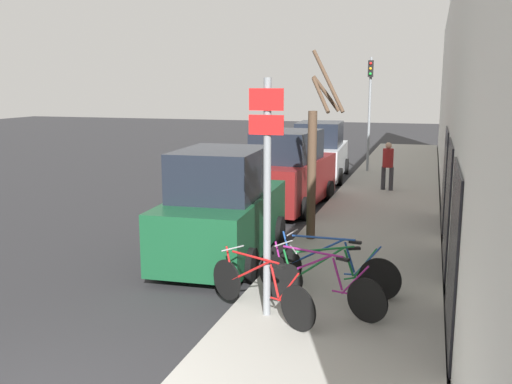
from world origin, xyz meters
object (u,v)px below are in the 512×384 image
bicycle_2 (330,276)px  parked_car_1 (289,173)px  pedestrian_near (388,163)px  bicycle_1 (318,283)px  parked_car_2 (320,153)px  bicycle_0 (260,290)px  bicycle_3 (329,268)px  parked_car_0 (223,210)px  street_tree (314,162)px  signpost (267,190)px  traffic_light (370,99)px

bicycle_2 → parked_car_1: bearing=-6.7°
bicycle_2 → pedestrian_near: size_ratio=1.26×
bicycle_1 → parked_car_1: size_ratio=0.48×
parked_car_1 → parked_car_2: 5.47m
bicycle_0 → bicycle_3: bicycle_3 is taller
parked_car_1 → pedestrian_near: bearing=52.5°
parked_car_0 → parked_car_1: bearing=85.8°
parked_car_2 → pedestrian_near: parked_car_2 is taller
parked_car_2 → parked_car_0: bearing=-93.3°
bicycle_0 → bicycle_2: bearing=-12.9°
bicycle_1 → street_tree: (-0.90, 3.95, 1.35)m
bicycle_2 → bicycle_3: 0.32m
bicycle_3 → parked_car_2: parked_car_2 is taller
signpost → parked_car_1: 8.47m
bicycle_1 → parked_car_2: 13.42m
parked_car_0 → street_tree: (1.58, 1.55, 0.86)m
parked_car_2 → street_tree: street_tree is taller
bicycle_1 → parked_car_1: parked_car_1 is taller
signpost → bicycle_2: (0.80, 0.94, -1.55)m
pedestrian_near → parked_car_0: bearing=-90.7°
parked_car_0 → parked_car_1: 5.30m
bicycle_3 → street_tree: size_ratio=0.57×
bicycle_1 → pedestrian_near: 10.69m
bicycle_1 → parked_car_0: (-2.48, 2.40, 0.49)m
signpost → parked_car_2: 13.87m
parked_car_1 → street_tree: street_tree is taller
bicycle_0 → bicycle_1: bearing=-25.1°
bicycle_0 → bicycle_1: bicycle_1 is taller
traffic_light → bicycle_1: bearing=-86.7°
parked_car_0 → traffic_light: traffic_light is taller
street_tree → traffic_light: bearing=89.8°
pedestrian_near → parked_car_2: bearing=155.2°
parked_car_1 → parked_car_2: size_ratio=1.02×
signpost → bicycle_0: size_ratio=1.81×
signpost → bicycle_3: size_ratio=1.49×
bicycle_0 → parked_car_0: parked_car_0 is taller
parked_car_1 → street_tree: 4.12m
parked_car_0 → pedestrian_near: 8.71m
signpost → street_tree: size_ratio=0.85×
parked_car_1 → traffic_light: bearing=81.7°
traffic_light → parked_car_1: bearing=-102.2°
bicycle_2 → traffic_light: bearing=-21.7°
bicycle_3 → bicycle_1: bearing=-174.6°
parked_car_0 → street_tree: 2.37m
traffic_light → bicycle_2: bearing=-86.1°
bicycle_0 → parked_car_2: (-1.73, 13.70, 0.45)m
bicycle_2 → traffic_light: 14.62m
signpost → bicycle_0: (-0.10, -0.00, -1.54)m
bicycle_0 → traffic_light: bearing=31.5°
bicycle_0 → street_tree: street_tree is taller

